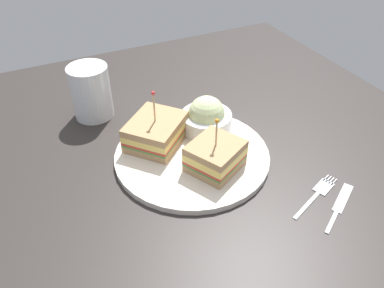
# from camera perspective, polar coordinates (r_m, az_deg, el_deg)

# --- Properties ---
(ground_plane) EXTENTS (0.98, 0.98, 0.02)m
(ground_plane) POSITION_cam_1_polar(r_m,az_deg,el_deg) (0.70, -0.00, -2.62)
(ground_plane) COLOR #2D2826
(plate) EXTENTS (0.27, 0.27, 0.01)m
(plate) POSITION_cam_1_polar(r_m,az_deg,el_deg) (0.69, -0.00, -1.66)
(plate) COLOR silver
(plate) RESTS_ON ground_plane
(sandwich_half_front) EXTENTS (0.13, 0.13, 0.11)m
(sandwich_half_front) POSITION_cam_1_polar(r_m,az_deg,el_deg) (0.70, -5.33, 1.84)
(sandwich_half_front) COLOR tan
(sandwich_half_front) RESTS_ON plate
(sandwich_half_back) EXTENTS (0.11, 0.11, 0.10)m
(sandwich_half_back) POSITION_cam_1_polar(r_m,az_deg,el_deg) (0.64, 3.44, -1.76)
(sandwich_half_back) COLOR tan
(sandwich_half_back) RESTS_ON plate
(coleslaw_bowl) EXTENTS (0.10, 0.10, 0.07)m
(coleslaw_bowl) POSITION_cam_1_polar(r_m,az_deg,el_deg) (0.73, 2.13, 3.88)
(coleslaw_bowl) COLOR white
(coleslaw_bowl) RESTS_ON plate
(drink_glass) EXTENTS (0.08, 0.08, 0.11)m
(drink_glass) POSITION_cam_1_polar(r_m,az_deg,el_deg) (0.81, -14.56, 6.98)
(drink_glass) COLOR beige
(drink_glass) RESTS_ON ground_plane
(fork) EXTENTS (0.06, 0.12, 0.00)m
(fork) POSITION_cam_1_polar(r_m,az_deg,el_deg) (0.66, 18.19, -6.66)
(fork) COLOR silver
(fork) RESTS_ON ground_plane
(knife) EXTENTS (0.07, 0.11, 0.00)m
(knife) POSITION_cam_1_polar(r_m,az_deg,el_deg) (0.65, 20.91, -8.29)
(knife) COLOR silver
(knife) RESTS_ON ground_plane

